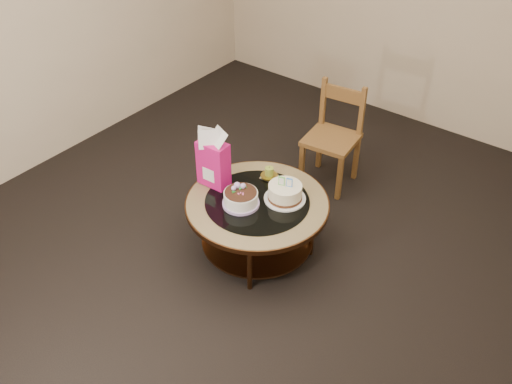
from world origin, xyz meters
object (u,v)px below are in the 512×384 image
Objects in this scene: gift_bag at (213,158)px; cream_cake at (285,193)px; decorated_cake at (241,199)px; dining_chair at (333,136)px; coffee_table at (257,210)px.

cream_cake is at bearing 15.30° from gift_bag.
gift_bag is at bearing 166.42° from decorated_cake.
gift_bag is 1.18m from dining_chair.
gift_bag reaches higher than cream_cake.
dining_chair is (-0.04, 1.08, 0.06)m from coffee_table.
coffee_table is 0.18m from decorated_cake.
gift_bag is at bearing -113.63° from dining_chair.
cream_cake reaches higher than coffee_table.
gift_bag reaches higher than coffee_table.
cream_cake is 0.66× the size of gift_bag.
dining_chair is at bearing 71.17° from gift_bag.
decorated_cake reaches higher than coffee_table.
cream_cake is (0.21, 0.23, 0.01)m from decorated_cake.
coffee_table is 2.27× the size of gift_bag.
decorated_cake is at bearing -98.23° from dining_chair.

